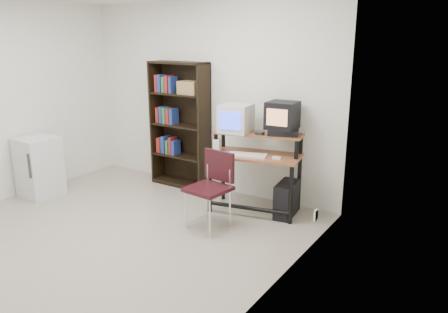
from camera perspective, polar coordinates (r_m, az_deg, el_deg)
The scene contains 17 objects.
floor at distance 5.06m, azimuth -15.37°, elevation -10.07°, with size 4.00×4.00×0.01m, color #B0A491.
back_wall at distance 6.14m, azimuth -2.22°, elevation 7.68°, with size 4.00×0.01×2.60m, color white.
right_wall at distance 3.43m, azimuth 5.99°, elevation 1.38°, with size 0.01×4.00×2.60m, color white.
computer_desk at distance 5.37m, azimuth 4.15°, elevation -0.28°, with size 1.19×0.76×0.98m.
crt_monitor at distance 5.43m, azimuth 1.57°, elevation 5.00°, with size 0.41×0.42×0.35m.
vcr at distance 5.30m, azimuth 7.75°, elevation 3.12°, with size 0.36×0.26×0.08m, color black.
crt_tv at distance 5.30m, azimuth 7.62°, elevation 5.36°, with size 0.37×0.37×0.33m.
cd_spindle at distance 5.29m, azimuth 4.70°, elevation 3.02°, with size 0.12×0.12×0.05m, color #26262B.
keyboard at distance 5.26m, azimuth 3.01°, elevation 0.10°, with size 0.47×0.21×0.04m, color beige.
mousepad at distance 5.17m, azimuth 6.87°, elevation -0.44°, with size 0.22×0.18×0.01m, color black.
mouse at distance 5.17m, azimuth 6.89°, elevation -0.21°, with size 0.10×0.06×0.03m, color white.
desk_speaker at distance 5.45m, azimuth -0.91°, elevation 1.40°, with size 0.08×0.07×0.17m, color beige.
pc_tower at distance 5.40m, azimuth 8.16°, elevation -5.54°, with size 0.20×0.45×0.42m, color black.
school_chair at distance 4.96m, azimuth -1.53°, elevation -3.25°, with size 0.48×0.48×0.87m.
bookshelf at distance 6.30m, azimuth -5.67°, elevation 4.31°, with size 0.90×0.31×1.79m.
mini_fridge at distance 6.47m, azimuth -23.00°, elevation -1.24°, with size 0.50×0.51×0.81m.
wall_outlet at distance 4.76m, azimuth 11.89°, elevation -7.51°, with size 0.02×0.08×0.12m, color beige.
Camera 1 is at (3.50, -2.98, 2.13)m, focal length 35.00 mm.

